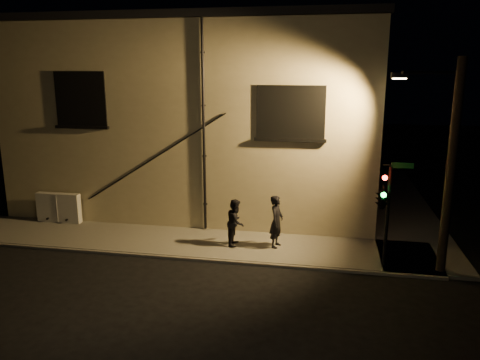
% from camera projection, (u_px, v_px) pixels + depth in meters
% --- Properties ---
extents(ground, '(90.00, 90.00, 0.00)m').
position_uv_depth(ground, '(234.00, 263.00, 16.27)').
color(ground, black).
extents(sidewalk, '(21.00, 16.00, 0.12)m').
position_uv_depth(sidewalk, '(282.00, 224.00, 20.24)').
color(sidewalk, '#5E5C54').
rests_on(sidewalk, ground).
extents(building, '(16.20, 12.23, 8.80)m').
position_uv_depth(building, '(211.00, 112.00, 24.39)').
color(building, tan).
rests_on(building, ground).
extents(utility_cabinet, '(1.94, 0.33, 1.28)m').
position_uv_depth(utility_cabinet, '(59.00, 208.00, 20.16)').
color(utility_cabinet, beige).
rests_on(utility_cabinet, sidewalk).
extents(pedestrian_a, '(0.61, 0.80, 1.96)m').
position_uv_depth(pedestrian_a, '(276.00, 221.00, 17.25)').
color(pedestrian_a, black).
rests_on(pedestrian_a, sidewalk).
extents(pedestrian_b, '(0.68, 0.87, 1.76)m').
position_uv_depth(pedestrian_b, '(236.00, 222.00, 17.48)').
color(pedestrian_b, black).
rests_on(pedestrian_b, sidewalk).
extents(traffic_signal, '(1.19, 2.07, 3.54)m').
position_uv_depth(traffic_signal, '(383.00, 198.00, 15.22)').
color(traffic_signal, black).
rests_on(traffic_signal, sidewalk).
extents(streetlamp_pole, '(2.02, 1.39, 6.96)m').
position_uv_depth(streetlamp_pole, '(447.00, 163.00, 14.68)').
color(streetlamp_pole, black).
rests_on(streetlamp_pole, ground).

